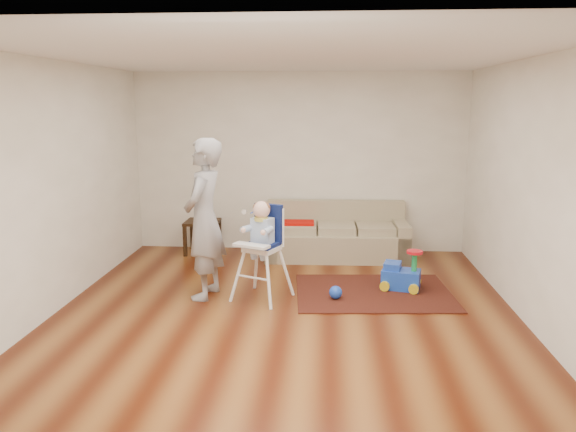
# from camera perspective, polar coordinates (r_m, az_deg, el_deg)

# --- Properties ---
(ground) EXTENTS (5.50, 5.50, 0.00)m
(ground) POSITION_cam_1_polar(r_m,az_deg,el_deg) (6.17, -0.27, -9.88)
(ground) COLOR #431607
(ground) RESTS_ON ground
(room_envelope) EXTENTS (5.04, 5.52, 2.72)m
(room_envelope) POSITION_cam_1_polar(r_m,az_deg,el_deg) (6.28, 0.08, 8.07)
(room_envelope) COLOR beige
(room_envelope) RESTS_ON ground
(sofa) EXTENTS (2.08, 0.90, 0.80)m
(sofa) POSITION_cam_1_polar(r_m,az_deg,el_deg) (8.24, 4.92, -1.53)
(sofa) COLOR gray
(sofa) RESTS_ON ground
(side_table) EXTENTS (0.50, 0.50, 0.50)m
(side_table) POSITION_cam_1_polar(r_m,az_deg,el_deg) (8.60, -8.66, -2.10)
(side_table) COLOR black
(side_table) RESTS_ON ground
(area_rug) EXTENTS (1.93, 1.50, 0.01)m
(area_rug) POSITION_cam_1_polar(r_m,az_deg,el_deg) (6.88, 8.68, -7.68)
(area_rug) COLOR black
(area_rug) RESTS_ON ground
(ride_on_toy) EXTENTS (0.52, 0.42, 0.49)m
(ride_on_toy) POSITION_cam_1_polar(r_m,az_deg,el_deg) (6.98, 11.44, -5.29)
(ride_on_toy) COLOR blue
(ride_on_toy) RESTS_ON area_rug
(toy_ball) EXTENTS (0.15, 0.15, 0.15)m
(toy_ball) POSITION_cam_1_polar(r_m,az_deg,el_deg) (6.57, 4.86, -7.74)
(toy_ball) COLOR blue
(toy_ball) RESTS_ON area_rug
(high_chair) EXTENTS (0.71, 0.71, 1.16)m
(high_chair) POSITION_cam_1_polar(r_m,az_deg,el_deg) (6.47, -2.67, -3.67)
(high_chair) COLOR white
(high_chair) RESTS_ON ground
(adult) EXTENTS (0.53, 0.73, 1.86)m
(adult) POSITION_cam_1_polar(r_m,az_deg,el_deg) (6.52, -8.50, -0.33)
(adult) COLOR gray
(adult) RESTS_ON ground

